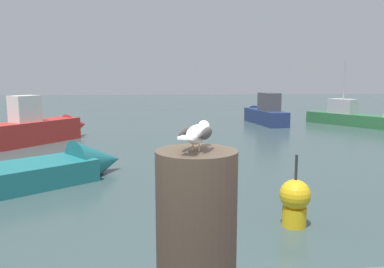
% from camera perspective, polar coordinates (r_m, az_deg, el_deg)
% --- Properties ---
extents(mooring_post, '(0.44, 0.44, 0.92)m').
position_cam_1_polar(mooring_post, '(2.11, 0.67, -14.84)').
color(mooring_post, '#382D23').
rests_on(mooring_post, harbor_quay).
extents(seagull, '(0.21, 0.38, 0.14)m').
position_cam_1_polar(seagull, '(1.96, 0.75, 0.10)').
color(seagull, tan).
rests_on(seagull, mooring_post).
extents(boat_teal, '(5.81, 4.96, 1.69)m').
position_cam_1_polar(boat_teal, '(10.16, -24.56, -5.33)').
color(boat_teal, '#1E7075').
rests_on(boat_teal, ground_plane).
extents(boat_green, '(3.99, 5.47, 3.83)m').
position_cam_1_polar(boat_green, '(23.16, 23.78, 2.29)').
color(boat_green, '#2D6B3D').
rests_on(boat_green, ground_plane).
extents(boat_red, '(3.95, 4.73, 2.01)m').
position_cam_1_polar(boat_red, '(16.95, -22.21, 0.82)').
color(boat_red, '#B72D28').
rests_on(boat_red, ground_plane).
extents(boat_navy, '(1.67, 4.95, 1.89)m').
position_cam_1_polar(boat_navy, '(22.80, 10.80, 3.14)').
color(boat_navy, navy).
rests_on(boat_navy, ground_plane).
extents(channel_buoy, '(0.56, 0.56, 1.33)m').
position_cam_1_polar(channel_buoy, '(7.14, 15.36, -9.76)').
color(channel_buoy, yellow).
rests_on(channel_buoy, ground_plane).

